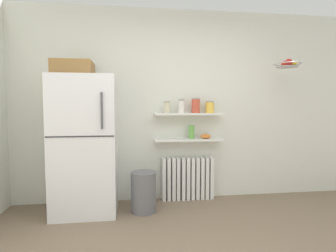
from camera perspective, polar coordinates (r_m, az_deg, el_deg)
The scene contains 14 objects.
ground_plane at distance 2.77m, azimuth 7.60°, elevation -24.00°, with size 7.04×7.04×0.00m, color #7A6651.
back_wall at distance 3.95m, azimuth 1.73°, elevation 4.12°, with size 7.04×0.10×2.60m, color silver.
refrigerator at distance 3.57m, azimuth -16.50°, elevation -3.07°, with size 0.74×0.72×1.82m.
radiator at distance 3.98m, azimuth 4.01°, elevation -10.53°, with size 0.72×0.12×0.59m.
wall_shelf_lower at distance 3.85m, azimuth 4.15°, elevation -2.79°, with size 0.93×0.22×0.03m, color white.
wall_shelf_upper at distance 3.82m, azimuth 4.18°, elevation 2.43°, with size 0.93×0.22×0.03m, color white.
storage_jar_0 at distance 3.77m, azimuth -0.23°, elevation 3.82°, with size 0.08×0.08×0.16m.
storage_jar_1 at distance 3.80m, azimuth 2.73°, elevation 3.99°, with size 0.09×0.09×0.19m.
storage_jar_2 at distance 3.84m, azimuth 5.63°, elevation 4.14°, with size 0.11×0.11×0.21m.
storage_jar_3 at distance 3.90m, azimuth 8.45°, elevation 3.81°, with size 0.12×0.12×0.16m.
vase at distance 3.85m, azimuth 4.76°, elevation -1.23°, with size 0.08×0.08×0.18m, color #66A84C.
shelf_bowl at distance 3.90m, azimuth 7.60°, elevation -2.06°, with size 0.14×0.14×0.06m, color orange.
trash_bin at distance 3.56m, azimuth -4.96°, elevation -13.14°, with size 0.31×0.31×0.49m, color slate.
hanging_fruit_basket at distance 4.08m, azimuth 23.06°, elevation 11.43°, with size 0.35×0.35×0.10m.
Camera 1 is at (-0.67, -1.85, 1.31)m, focal length 30.17 mm.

